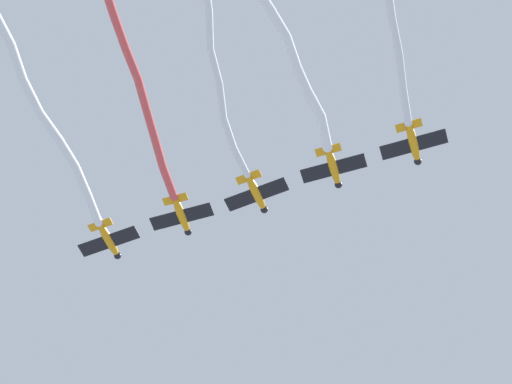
% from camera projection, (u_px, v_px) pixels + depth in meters
% --- Properties ---
extents(airplane_lead, '(5.47, 5.19, 1.55)m').
position_uv_depth(airplane_lead, '(413.00, 144.00, 79.69)').
color(airplane_lead, orange).
extents(airplane_left_wing, '(5.44, 5.22, 1.55)m').
position_uv_depth(airplane_left_wing, '(333.00, 167.00, 81.25)').
color(airplane_left_wing, orange).
extents(smoke_trail_left_wing, '(10.80, 14.88, 1.92)m').
position_uv_depth(smoke_trail_left_wing, '(294.00, 64.00, 76.78)').
color(smoke_trail_left_wing, white).
extents(airplane_right_wing, '(5.74, 4.97, 1.55)m').
position_uv_depth(airplane_right_wing, '(256.00, 193.00, 82.28)').
color(airplane_right_wing, orange).
extents(smoke_trail_right_wing, '(14.56, 12.78, 2.10)m').
position_uv_depth(smoke_trail_right_wing, '(221.00, 82.00, 77.42)').
color(smoke_trail_right_wing, white).
extents(airplane_slot, '(5.43, 5.23, 1.55)m').
position_uv_depth(airplane_slot, '(182.00, 216.00, 83.83)').
color(airplane_slot, orange).
extents(smoke_trail_slot, '(17.01, 17.76, 4.81)m').
position_uv_depth(smoke_trail_slot, '(135.00, 78.00, 78.91)').
color(smoke_trail_slot, '#DB4C4C').
extents(airplane_trail, '(5.69, 5.01, 1.55)m').
position_uv_depth(airplane_trail, '(109.00, 240.00, 84.86)').
color(airplane_trail, orange).
extents(smoke_trail_trail, '(23.10, 24.46, 2.17)m').
position_uv_depth(smoke_trail_trail, '(26.00, 74.00, 75.49)').
color(smoke_trail_trail, white).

